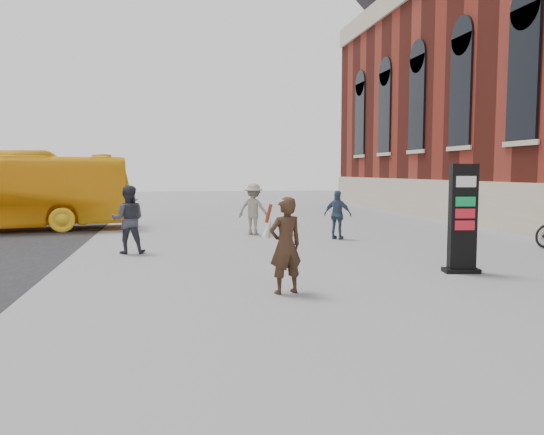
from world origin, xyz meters
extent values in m
plane|color=#9E9EA3|center=(0.00, 0.00, 0.00)|extent=(100.00, 100.00, 0.00)
cube|color=black|center=(3.77, 1.91, 1.17)|extent=(0.60, 0.33, 2.35)
cube|color=black|center=(3.77, 1.91, 0.05)|extent=(0.80, 0.50, 0.09)
cube|color=white|center=(3.77, 1.91, 1.97)|extent=(0.46, 0.33, 0.23)
cube|color=#0A703A|center=(3.77, 1.91, 1.55)|extent=(0.46, 0.33, 0.21)
cube|color=maroon|center=(3.77, 1.91, 1.30)|extent=(0.46, 0.33, 0.21)
cube|color=maroon|center=(3.77, 1.91, 1.04)|extent=(0.46, 0.33, 0.21)
imported|color=#372013|center=(-0.39, 0.70, 0.87)|extent=(0.73, 0.58, 1.74)
cylinder|color=white|center=(-0.39, 0.70, 1.66)|extent=(0.24, 0.24, 0.06)
cone|color=white|center=(-0.26, 1.00, 1.18)|extent=(0.25, 0.29, 0.42)
cylinder|color=maroon|center=(-0.26, 1.00, 1.44)|extent=(0.13, 0.17, 0.36)
cone|color=white|center=(-0.66, 0.88, 1.18)|extent=(0.28, 0.25, 0.42)
cylinder|color=maroon|center=(-0.66, 0.88, 1.44)|extent=(0.16, 0.13, 0.36)
imported|color=#34353F|center=(-3.53, 6.04, 0.91)|extent=(0.89, 0.69, 1.82)
imported|color=gray|center=(0.39, 9.59, 0.89)|extent=(1.32, 1.16, 1.77)
imported|color=#394C64|center=(2.87, 7.86, 0.79)|extent=(0.96, 0.87, 1.58)
camera|label=1|loc=(-2.36, -8.47, 2.19)|focal=35.00mm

